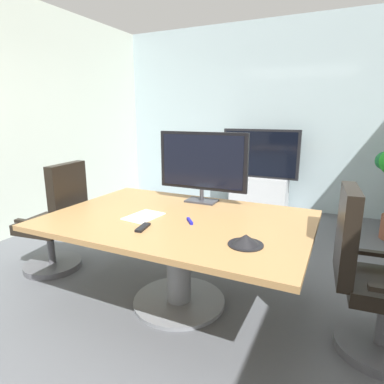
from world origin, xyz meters
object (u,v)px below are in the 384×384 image
office_chair_right (371,286)px  wall_display_unit (259,184)px  office_chair_left (57,227)px  conference_phone (246,240)px  conference_table (179,237)px  tv_monitor (202,163)px  remote_control (143,227)px

office_chair_right → wall_display_unit: 3.20m
office_chair_left → conference_phone: size_ratio=4.95×
conference_table → tv_monitor: (-0.02, 0.51, 0.53)m
tv_monitor → conference_phone: size_ratio=3.82×
office_chair_left → office_chair_right: (2.73, 0.04, 0.00)m
tv_monitor → wall_display_unit: bearing=91.2°
wall_display_unit → remote_control: wall_display_unit is taller
conference_phone → tv_monitor: bearing=128.5°
office_chair_right → tv_monitor: 1.60m
office_chair_left → remote_control: office_chair_left is taller
office_chair_left → office_chair_right: same height
office_chair_right → wall_display_unit: bearing=21.8°
conference_table → remote_control: remote_control is taller
office_chair_left → conference_table: bearing=82.5°
wall_display_unit → conference_table: bearing=-88.6°
office_chair_left → office_chair_right: bearing=83.9°
conference_phone → office_chair_left: bearing=170.9°
conference_table → conference_phone: 0.73m
conference_phone → remote_control: bearing=-178.1°
conference_phone → remote_control: size_ratio=1.29×
conference_table → office_chair_left: bearing=179.5°
remote_control → conference_table: bearing=61.8°
office_chair_right → tv_monitor: tv_monitor is taller
tv_monitor → office_chair_right: bearing=-18.2°
tv_monitor → remote_control: size_ratio=4.94×
remote_control → office_chair_left: bearing=154.3°
conference_table → wall_display_unit: size_ratio=1.53×
office_chair_right → remote_control: size_ratio=6.41×
office_chair_right → tv_monitor: (-1.39, 0.46, 0.65)m
wall_display_unit → conference_phone: bearing=-77.7°
office_chair_left → remote_control: (1.26, -0.34, 0.30)m
tv_monitor → conference_phone: (0.65, -0.82, -0.33)m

